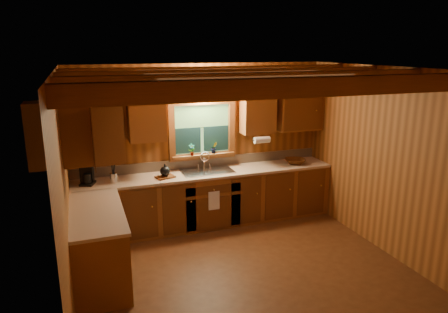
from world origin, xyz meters
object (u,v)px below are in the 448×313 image
coffee_maker (87,173)px  sink (207,174)px  wicker_basket (295,161)px  cutting_board (165,177)px

coffee_maker → sink: bearing=20.7°
sink → wicker_basket: (1.56, -0.06, 0.09)m
wicker_basket → cutting_board: bearing=-179.3°
cutting_board → wicker_basket: size_ratio=0.78×
coffee_maker → wicker_basket: (3.41, -0.06, -0.12)m
sink → coffee_maker: size_ratio=2.48×
sink → cutting_board: bearing=-172.6°
sink → wicker_basket: sink is taller
sink → coffee_maker: coffee_maker is taller
sink → wicker_basket: size_ratio=2.34×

